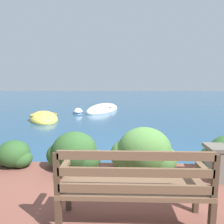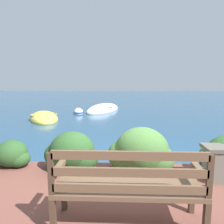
# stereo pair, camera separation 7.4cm
# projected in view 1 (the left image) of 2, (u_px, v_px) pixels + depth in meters

# --- Properties ---
(ground_plane) EXTENTS (80.00, 80.00, 0.00)m
(ground_plane) POSITION_uv_depth(u_px,v_px,m) (119.00, 173.00, 4.03)
(ground_plane) COLOR navy
(park_bench) EXTENTS (1.66, 0.48, 0.93)m
(park_bench) POSITION_uv_depth(u_px,v_px,m) (134.00, 185.00, 2.18)
(park_bench) COLOR #433123
(park_bench) RESTS_ON patio_terrace
(hedge_clump_left) EXTENTS (0.75, 0.54, 0.51)m
(hedge_clump_left) POSITION_uv_depth(u_px,v_px,m) (14.00, 155.00, 3.81)
(hedge_clump_left) COLOR #284C23
(hedge_clump_left) RESTS_ON patio_terrace
(hedge_clump_centre) EXTENTS (1.03, 0.74, 0.70)m
(hedge_clump_centre) POSITION_uv_depth(u_px,v_px,m) (74.00, 153.00, 3.69)
(hedge_clump_centre) COLOR #284C23
(hedge_clump_centre) RESTS_ON patio_terrace
(hedge_clump_right) EXTENTS (1.19, 0.86, 0.81)m
(hedge_clump_right) POSITION_uv_depth(u_px,v_px,m) (143.00, 152.00, 3.58)
(hedge_clump_right) COLOR #426B33
(hedge_clump_right) RESTS_ON patio_terrace
(rowboat_nearest) EXTENTS (2.30, 2.89, 0.74)m
(rowboat_nearest) POSITION_uv_depth(u_px,v_px,m) (44.00, 119.00, 9.76)
(rowboat_nearest) COLOR #DBC64C
(rowboat_nearest) RESTS_ON ground_plane
(rowboat_mid) EXTENTS (2.58, 3.56, 0.85)m
(rowboat_mid) POSITION_uv_depth(u_px,v_px,m) (103.00, 110.00, 12.81)
(rowboat_mid) COLOR silver
(rowboat_mid) RESTS_ON ground_plane
(mooring_buoy) EXTENTS (0.58, 0.58, 0.53)m
(mooring_buoy) POSITION_uv_depth(u_px,v_px,m) (78.00, 112.00, 11.62)
(mooring_buoy) COLOR white
(mooring_buoy) RESTS_ON ground_plane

